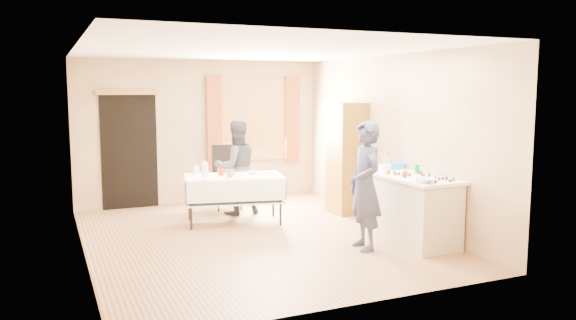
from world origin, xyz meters
name	(u,v)px	position (x,y,z in m)	size (l,w,h in m)	color
floor	(254,238)	(0.00, 0.00, -0.01)	(4.50, 5.50, 0.02)	#9E7047
ceiling	(253,49)	(0.00, 0.00, 2.61)	(4.50, 5.50, 0.02)	white
wall_back	(201,132)	(0.00, 2.76, 1.30)	(4.50, 0.02, 2.60)	tan
wall_front	(355,172)	(0.00, -2.76, 1.30)	(4.50, 0.02, 2.60)	tan
wall_left	(80,153)	(-2.26, 0.00, 1.30)	(0.02, 5.50, 2.60)	tan
wall_right	(391,140)	(2.26, 0.00, 1.30)	(0.02, 5.50, 2.60)	tan
window_frame	(253,120)	(1.00, 2.72, 1.50)	(1.32, 0.06, 1.52)	olive
window_pane	(254,120)	(1.00, 2.71, 1.50)	(1.20, 0.02, 1.40)	white
curtain_left	(214,121)	(0.22, 2.67, 1.50)	(0.28, 0.06, 1.65)	brown
curtain_right	(292,119)	(1.78, 2.67, 1.50)	(0.28, 0.06, 1.65)	brown
doorway	(129,151)	(-1.30, 2.73, 1.00)	(0.95, 0.04, 2.00)	black
door_lintel	(127,92)	(-1.30, 2.70, 2.02)	(1.05, 0.06, 0.08)	olive
cabinet	(346,158)	(1.99, 0.90, 0.93)	(0.50, 0.60, 1.85)	brown
counter	(410,209)	(1.89, -1.05, 0.45)	(0.70, 1.48, 0.91)	#C0B69C
party_table	(234,195)	(0.02, 0.94, 0.45)	(1.64, 1.07, 0.75)	black
chair	(227,190)	(0.25, 2.02, 0.33)	(0.51, 0.51, 1.11)	black
girl	(365,186)	(1.13, -1.12, 0.84)	(0.46, 0.65, 1.67)	#272A4A
woman	(237,167)	(0.26, 1.53, 0.79)	(0.79, 0.63, 1.57)	black
soda_can	(417,169)	(2.09, -0.91, 0.97)	(0.07, 0.07, 0.12)	#068334
mixing_bowl	(425,180)	(1.70, -1.59, 0.94)	(0.26, 0.26, 0.06)	white
foam_block	(385,167)	(1.87, -0.44, 0.95)	(0.15, 0.10, 0.08)	white
blue_basket	(395,166)	(2.10, -0.36, 0.95)	(0.30, 0.20, 0.08)	#237FF3
pitcher	(205,170)	(-0.44, 0.96, 0.86)	(0.11, 0.11, 0.22)	silver
cup_red	(221,172)	(-0.16, 1.03, 0.80)	(0.16, 0.16, 0.11)	#B82B12
cup_rainbow	(230,173)	(-0.09, 0.80, 0.81)	(0.16, 0.16, 0.12)	red
small_bowl	(253,172)	(0.33, 0.96, 0.77)	(0.17, 0.17, 0.05)	white
pastry_tray	(268,175)	(0.50, 0.73, 0.76)	(0.28, 0.20, 0.02)	white
bottle	(196,169)	(-0.50, 1.26, 0.84)	(0.09, 0.10, 0.18)	white
cake_balls	(416,175)	(1.88, -1.17, 0.93)	(0.50, 1.12, 0.04)	#3F2314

